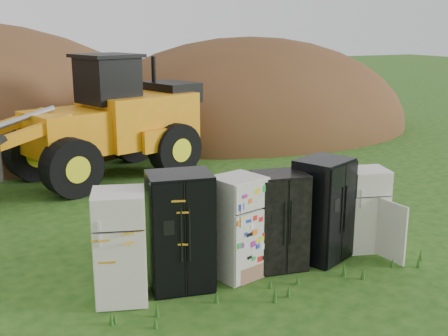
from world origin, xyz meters
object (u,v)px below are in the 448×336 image
Objects in this scene: fridge_sticker at (238,227)px; fridge_leftmost at (120,246)px; fridge_black_side at (180,231)px; wheel_loader at (82,120)px; fridge_dark_mid at (279,221)px; fridge_black_right at (322,210)px; fridge_open_door at (365,209)px.

fridge_leftmost is at bearing 165.68° from fridge_sticker.
fridge_black_side is 7.42m from wheel_loader.
fridge_sticker is at bearing 17.51° from fridge_leftmost.
fridge_sticker is at bearing -170.82° from fridge_dark_mid.
fridge_black_right is 0.26× the size of wheel_loader.
fridge_dark_mid is at bearing 10.18° from fridge_black_side.
fridge_black_side is at bearing -107.32° from wheel_loader.
fridge_black_right is (3.83, 0.02, 0.05)m from fridge_leftmost.
fridge_sticker reaches higher than fridge_dark_mid.
fridge_open_door is (2.80, 0.03, -0.09)m from fridge_sticker.
fridge_black_side is at bearing 164.79° from fridge_sticker.
fridge_leftmost is at bearing -168.09° from fridge_black_side.
fridge_open_door is at bearing 10.69° from fridge_black_side.
fridge_sticker is at bearing -99.21° from wheel_loader.
fridge_sticker is at bearing -163.76° from fridge_open_door.
wheel_loader is (0.97, 7.41, 0.85)m from fridge_leftmost.
fridge_black_right is 7.96m from wheel_loader.
fridge_leftmost reaches higher than fridge_open_door.
wheel_loader reaches higher than fridge_dark_mid.
fridge_sticker is 0.84m from fridge_dark_mid.
fridge_leftmost is 1.12× the size of fridge_open_door.
fridge_sticker is 2.80m from fridge_open_door.
fridge_open_door is at bearing -21.76° from fridge_black_right.
wheel_loader is (-3.89, 7.36, 0.94)m from fridge_open_door.
fridge_black_right reaches higher than fridge_dark_mid.
wheel_loader is (-1.93, 7.38, 0.87)m from fridge_dark_mid.
wheel_loader reaches higher than fridge_sticker.
fridge_black_side reaches higher than fridge_open_door.
wheel_loader is at bearing 113.91° from fridge_dark_mid.
fridge_dark_mid is at bearing -93.00° from wheel_loader.
fridge_leftmost is at bearing -163.72° from fridge_open_door.
fridge_open_door is at bearing 17.46° from fridge_leftmost.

